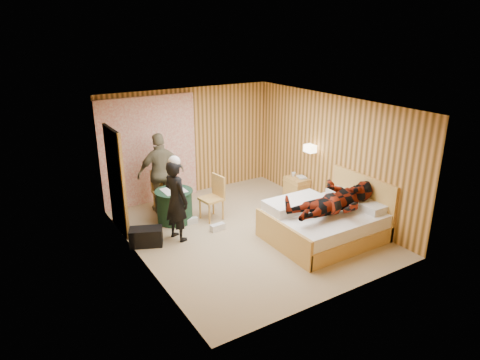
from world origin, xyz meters
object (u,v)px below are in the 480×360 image
chair_near (214,194)px  man_at_table (161,173)px  bed (324,222)px  duffel_bag (146,237)px  nightstand (297,188)px  woman_standing (176,200)px  wall_lamp (310,148)px  chair_far (162,187)px  round_table (175,206)px  man_on_bed (337,193)px

chair_near → man_at_table: (-0.77, 0.94, 0.32)m
bed → duffel_bag: (-2.97, 1.49, -0.15)m
nightstand → woman_standing: bearing=-173.6°
man_at_table → duffel_bag: bearing=60.7°
wall_lamp → chair_near: wall_lamp is taller
nightstand → man_at_table: bearing=160.1°
wall_lamp → chair_far: size_ratio=0.28×
chair_near → man_at_table: man_at_table is taller
bed → chair_far: (-2.11, 2.78, 0.22)m
woman_standing → man_at_table: bearing=-25.8°
wall_lamp → round_table: size_ratio=0.34×
nightstand → chair_near: (-2.09, 0.10, 0.27)m
chair_near → round_table: bearing=-118.3°
nightstand → chair_far: size_ratio=0.59×
chair_near → man_on_bed: 2.54m
bed → chair_near: bearing=125.6°
nightstand → man_on_bed: size_ratio=0.31×
round_table → man_at_table: 0.83m
chair_near → chair_far: bearing=-147.2°
wall_lamp → man_on_bed: man_on_bed is taller
chair_near → duffel_bag: (-1.64, -0.38, -0.37)m
man_at_table → nightstand: bearing=164.1°
round_table → duffel_bag: round_table is taller
man_on_bed → woman_standing: bearing=145.4°
woman_standing → man_on_bed: man_on_bed is taller
chair_far → man_on_bed: man_on_bed is taller
chair_near → duffel_bag: size_ratio=1.58×
duffel_bag → chair_far: bearing=80.0°
nightstand → man_at_table: (-2.86, 1.04, 0.59)m
bed → round_table: bearing=134.2°
woman_standing → chair_near: bearing=-81.6°
wall_lamp → man_on_bed: size_ratio=0.15×
round_table → man_on_bed: 3.27m
chair_far → man_at_table: man_at_table is taller
chair_near → woman_standing: woman_standing is taller
chair_far → duffel_bag: bearing=-124.6°
wall_lamp → bed: 1.91m
bed → wall_lamp: bearing=60.8°
wall_lamp → bed: wall_lamp is taller
chair_near → bed: bearing=28.2°
wall_lamp → man_at_table: man_at_table is taller
woman_standing → man_at_table: man_at_table is taller
nightstand → bed: bearing=-113.1°
bed → chair_near: bed is taller
duffel_bag → man_on_bed: 3.55m
wall_lamp → chair_near: bearing=168.4°
duffel_bag → wall_lamp: bearing=23.0°
chair_far → man_at_table: size_ratio=0.54×
wall_lamp → bed: size_ratio=0.13×
chair_near → duffel_bag: bearing=-84.2°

